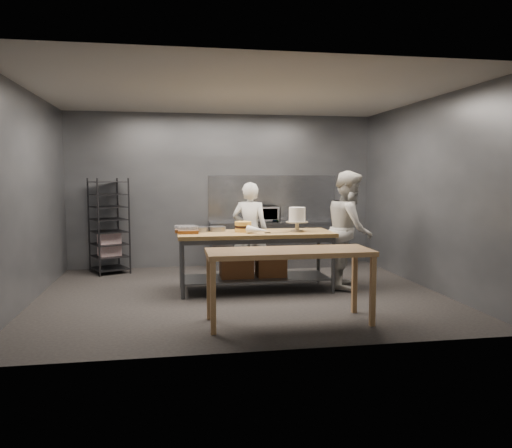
{
  "coord_description": "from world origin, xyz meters",
  "views": [
    {
      "loc": [
        -1.02,
        -7.37,
        1.79
      ],
      "look_at": [
        0.26,
        0.17,
        1.05
      ],
      "focal_mm": 35.0,
      "sensor_mm": 36.0,
      "label": 1
    }
  ],
  "objects_px": {
    "speed_rack": "(109,227)",
    "chef_behind": "(250,231)",
    "work_table": "(254,254)",
    "frosted_cake_stand": "(297,216)",
    "microwave": "(265,214)",
    "layer_cake": "(243,227)",
    "near_counter": "(289,257)",
    "chef_right": "(350,229)"
  },
  "relations": [
    {
      "from": "chef_right",
      "to": "microwave",
      "type": "distance_m",
      "value": 2.21
    },
    {
      "from": "work_table",
      "to": "chef_right",
      "type": "height_order",
      "value": "chef_right"
    },
    {
      "from": "speed_rack",
      "to": "chef_behind",
      "type": "xyz_separation_m",
      "value": [
        2.47,
        -1.08,
        -0.01
      ]
    },
    {
      "from": "microwave",
      "to": "speed_rack",
      "type": "bearing_deg",
      "value": -178.44
    },
    {
      "from": "near_counter",
      "to": "frosted_cake_stand",
      "type": "distance_m",
      "value": 1.88
    },
    {
      "from": "near_counter",
      "to": "chef_behind",
      "type": "bearing_deg",
      "value": 91.59
    },
    {
      "from": "chef_right",
      "to": "microwave",
      "type": "bearing_deg",
      "value": 46.04
    },
    {
      "from": "speed_rack",
      "to": "frosted_cake_stand",
      "type": "bearing_deg",
      "value": -31.66
    },
    {
      "from": "speed_rack",
      "to": "chef_behind",
      "type": "height_order",
      "value": "speed_rack"
    },
    {
      "from": "speed_rack",
      "to": "chef_behind",
      "type": "relative_size",
      "value": 1.04
    },
    {
      "from": "chef_right",
      "to": "layer_cake",
      "type": "relative_size",
      "value": 7.19
    },
    {
      "from": "work_table",
      "to": "microwave",
      "type": "distance_m",
      "value": 2.08
    },
    {
      "from": "microwave",
      "to": "layer_cake",
      "type": "xyz_separation_m",
      "value": [
        -0.7,
        -1.89,
        -0.05
      ]
    },
    {
      "from": "near_counter",
      "to": "microwave",
      "type": "bearing_deg",
      "value": 83.8
    },
    {
      "from": "chef_behind",
      "to": "frosted_cake_stand",
      "type": "height_order",
      "value": "chef_behind"
    },
    {
      "from": "speed_rack",
      "to": "near_counter",
      "type": "bearing_deg",
      "value": -55.28
    },
    {
      "from": "near_counter",
      "to": "chef_right",
      "type": "relative_size",
      "value": 1.07
    },
    {
      "from": "near_counter",
      "to": "speed_rack",
      "type": "bearing_deg",
      "value": 124.72
    },
    {
      "from": "frosted_cake_stand",
      "to": "speed_rack",
      "type": "bearing_deg",
      "value": 148.34
    },
    {
      "from": "work_table",
      "to": "speed_rack",
      "type": "distance_m",
      "value": 3.05
    },
    {
      "from": "frosted_cake_stand",
      "to": "work_table",
      "type": "bearing_deg",
      "value": 176.9
    },
    {
      "from": "work_table",
      "to": "frosted_cake_stand",
      "type": "bearing_deg",
      "value": -3.1
    },
    {
      "from": "work_table",
      "to": "near_counter",
      "type": "xyz_separation_m",
      "value": [
        0.14,
        -1.8,
        0.24
      ]
    },
    {
      "from": "near_counter",
      "to": "microwave",
      "type": "distance_m",
      "value": 3.77
    },
    {
      "from": "frosted_cake_stand",
      "to": "microwave",
      "type": "bearing_deg",
      "value": 94.03
    },
    {
      "from": "near_counter",
      "to": "frosted_cake_stand",
      "type": "relative_size",
      "value": 5.27
    },
    {
      "from": "near_counter",
      "to": "chef_right",
      "type": "xyz_separation_m",
      "value": [
        1.42,
        1.78,
        0.12
      ]
    },
    {
      "from": "speed_rack",
      "to": "chef_behind",
      "type": "bearing_deg",
      "value": -23.58
    },
    {
      "from": "layer_cake",
      "to": "near_counter",
      "type": "bearing_deg",
      "value": -80.9
    },
    {
      "from": "work_table",
      "to": "near_counter",
      "type": "height_order",
      "value": "work_table"
    },
    {
      "from": "frosted_cake_stand",
      "to": "layer_cake",
      "type": "bearing_deg",
      "value": 173.79
    },
    {
      "from": "near_counter",
      "to": "microwave",
      "type": "xyz_separation_m",
      "value": [
        0.41,
        3.74,
        0.24
      ]
    },
    {
      "from": "chef_behind",
      "to": "layer_cake",
      "type": "xyz_separation_m",
      "value": [
        -0.22,
        -0.73,
        0.16
      ]
    },
    {
      "from": "near_counter",
      "to": "speed_rack",
      "type": "relative_size",
      "value": 1.14
    },
    {
      "from": "near_counter",
      "to": "layer_cake",
      "type": "height_order",
      "value": "layer_cake"
    },
    {
      "from": "near_counter",
      "to": "speed_rack",
      "type": "distance_m",
      "value": 4.46
    },
    {
      "from": "work_table",
      "to": "microwave",
      "type": "bearing_deg",
      "value": 74.34
    },
    {
      "from": "work_table",
      "to": "near_counter",
      "type": "distance_m",
      "value": 1.82
    },
    {
      "from": "work_table",
      "to": "layer_cake",
      "type": "bearing_deg",
      "value": 160.92
    },
    {
      "from": "chef_behind",
      "to": "layer_cake",
      "type": "bearing_deg",
      "value": 93.08
    },
    {
      "from": "layer_cake",
      "to": "work_table",
      "type": "bearing_deg",
      "value": -19.08
    },
    {
      "from": "chef_behind",
      "to": "chef_right",
      "type": "xyz_separation_m",
      "value": [
        1.49,
        -0.8,
        0.09
      ]
    }
  ]
}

